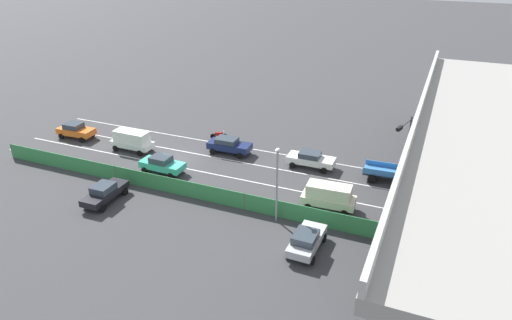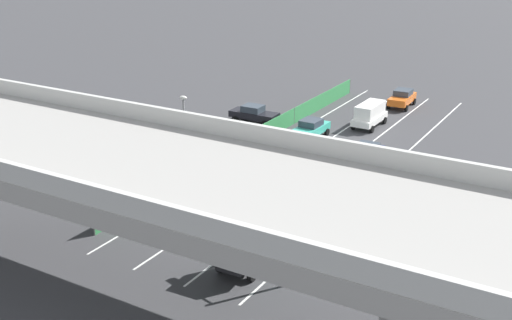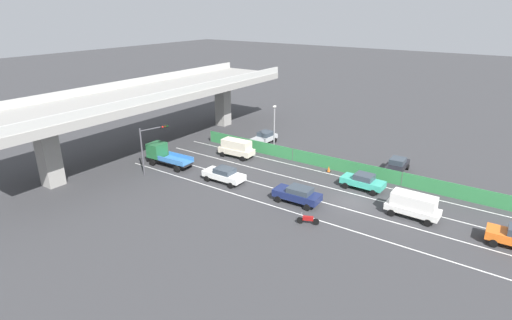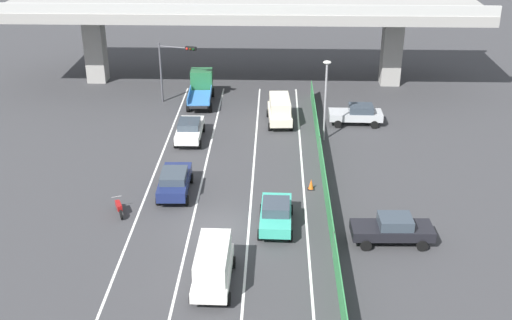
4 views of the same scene
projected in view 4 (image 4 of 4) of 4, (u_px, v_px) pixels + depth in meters
The scene contains 19 objects.
ground_plane at pixel (220, 228), 38.10m from camera, with size 300.00×300.00×0.00m, color #38383A.
lane_line_left_edge at pixel (145, 196), 41.64m from camera, with size 0.14×43.50×0.01m, color silver.
lane_line_mid_left at pixel (198, 197), 41.54m from camera, with size 0.14×43.50×0.01m, color silver.
lane_line_mid_right at pixel (251, 198), 41.45m from camera, with size 0.14×43.50×0.01m, color silver.
lane_line_right_edge at pixel (304, 199), 41.35m from camera, with size 0.14×43.50×0.01m, color silver.
elevated_overpass at pixel (242, 11), 60.07m from camera, with size 44.47×10.24×8.57m.
green_fence at pixel (326, 188), 40.99m from camera, with size 0.10×39.60×1.54m.
car_hatchback_white at pixel (190, 129), 49.66m from camera, with size 2.10×4.71×1.61m.
car_sedan_navy at pixel (175, 181), 41.58m from camera, with size 2.15×4.61×1.68m.
car_van_white at pixel (213, 264), 32.49m from camera, with size 2.07×4.64×2.20m.
car_taxi_teal at pixel (276, 213), 37.79m from camera, with size 2.10×4.42×1.69m.
car_van_cream at pixel (280, 109), 52.63m from camera, with size 2.22×4.56×2.21m.
flatbed_truck_blue at pixel (201, 86), 57.82m from camera, with size 2.39×5.82×2.51m.
motorcycle at pixel (119, 207), 39.37m from camera, with size 0.93×1.83×0.93m.
parked_sedan_dark at pixel (393, 229), 36.28m from camera, with size 4.64×2.08×1.65m.
parked_wagon_silver at pixel (357, 114), 52.65m from camera, with size 4.36×2.09×1.65m.
traffic_light at pixel (173, 61), 56.02m from camera, with size 3.43×1.15×5.40m.
street_lamp at pixel (326, 92), 48.35m from camera, with size 0.60×0.36×6.36m.
traffic_cone at pixel (311, 184), 42.42m from camera, with size 0.47×0.47×0.72m.
Camera 4 is at (3.16, -32.73, 19.79)m, focal length 45.13 mm.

